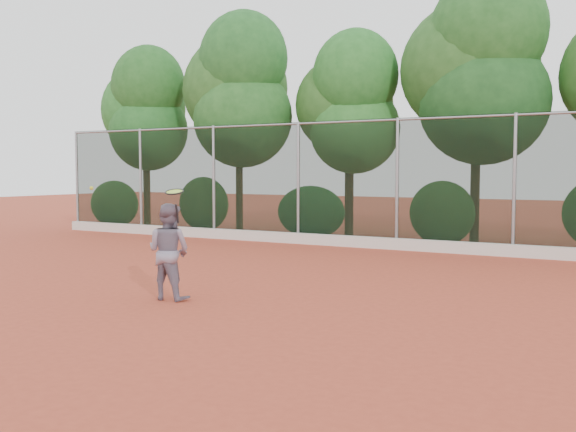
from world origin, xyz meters
The scene contains 7 objects.
ground centered at (0.00, 0.00, 0.00)m, with size 80.00×80.00×0.00m, color #B2412A.
concrete_curb centered at (0.00, 6.82, 0.15)m, with size 24.00×0.20×0.30m, color silver.
tennis_player centered at (-0.93, -1.31, 0.78)m, with size 0.76×0.59×1.56m, color slate.
chainlink_fence centered at (0.00, 7.00, 1.86)m, with size 24.09×0.09×3.50m.
foliage_backdrop centered at (-0.55, 8.98, 4.40)m, with size 23.70×3.63×7.55m.
tennis_racket centered at (-0.70, -1.42, 1.72)m, with size 0.37×0.37×0.55m.
tennis_ball_in_flight centered at (-2.44, -1.49, 1.80)m, with size 0.06×0.06×0.06m.
Camera 1 is at (5.79, -9.40, 2.08)m, focal length 40.00 mm.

